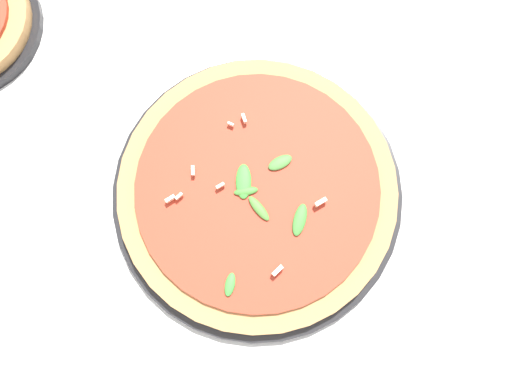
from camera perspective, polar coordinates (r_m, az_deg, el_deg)
ground_plane at (r=0.61m, az=1.15°, el=-0.73°), size 6.00×6.00×0.00m
pizza_arugula_main at (r=0.60m, az=0.00°, el=-0.27°), size 0.35×0.35×0.05m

